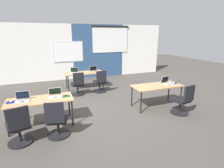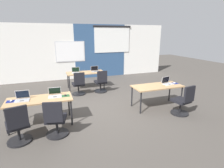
{
  "view_description": "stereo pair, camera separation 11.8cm",
  "coord_description": "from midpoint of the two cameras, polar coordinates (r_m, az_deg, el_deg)",
  "views": [
    {
      "loc": [
        -1.53,
        -5.11,
        2.31
      ],
      "look_at": [
        0.37,
        -0.17,
        0.79
      ],
      "focal_mm": 28.06,
      "sensor_mm": 36.0,
      "label": 1
    },
    {
      "loc": [
        -1.42,
        -5.15,
        2.31
      ],
      "look_at": [
        0.37,
        -0.17,
        0.79
      ],
      "focal_mm": 28.06,
      "sensor_mm": 36.0,
      "label": 2
    }
  ],
  "objects": [
    {
      "name": "chair_near_left_end",
      "position": [
        4.32,
        -28.71,
        -12.66
      ],
      "size": [
        0.54,
        0.59,
        0.92
      ],
      "rotation": [
        0.0,
        0.0,
        3.41
      ],
      "color": "black",
      "rests_on": "ground"
    },
    {
      "name": "ground_plane",
      "position": [
        5.82,
        -4.59,
        -7.44
      ],
      "size": [
        24.0,
        24.0,
        0.0
      ],
      "color": "#47423D"
    },
    {
      "name": "laptop_far_left",
      "position": [
        7.57,
        -12.57,
        3.89
      ],
      "size": [
        0.37,
        0.32,
        0.24
      ],
      "rotation": [
        0.0,
        0.0,
        -0.17
      ],
      "color": "#B7B7BC",
      "rests_on": "desk_far_center"
    },
    {
      "name": "desk_far_center",
      "position": [
        7.66,
        -9.4,
        3.35
      ],
      "size": [
        1.6,
        0.7,
        0.72
      ],
      "color": "tan",
      "rests_on": "ground"
    },
    {
      "name": "chair_near_right_end",
      "position": [
        5.55,
        21.43,
        -5.52
      ],
      "size": [
        0.52,
        0.57,
        0.92
      ],
      "rotation": [
        0.0,
        0.0,
        3.32
      ],
      "color": "black",
      "rests_on": "ground"
    },
    {
      "name": "laptop_near_left_inner",
      "position": [
        4.85,
        -18.65,
        -3.36
      ],
      "size": [
        0.34,
        0.32,
        0.23
      ],
      "rotation": [
        0.0,
        0.0,
        -0.03
      ],
      "color": "silver",
      "rests_on": "desk_near_left"
    },
    {
      "name": "mouse_near_left_end",
      "position": [
        4.91,
        -30.63,
        -4.92
      ],
      "size": [
        0.07,
        0.11,
        0.03
      ],
      "color": "silver",
      "rests_on": "mousepad_near_left_end"
    },
    {
      "name": "mousepad_near_left_end",
      "position": [
        4.92,
        -30.59,
        -5.13
      ],
      "size": [
        0.22,
        0.19,
        0.0
      ],
      "color": "navy",
      "rests_on": "desk_near_left"
    },
    {
      "name": "laptop_near_right_end",
      "position": [
        6.06,
        16.9,
        0.58
      ],
      "size": [
        0.37,
        0.33,
        0.23
      ],
      "rotation": [
        0.0,
        0.0,
        0.18
      ],
      "color": "silver",
      "rests_on": "desk_near_right"
    },
    {
      "name": "back_wall_assembly",
      "position": [
        9.49,
        -11.9,
        10.23
      ],
      "size": [
        10.0,
        0.27,
        2.8
      ],
      "color": "silver",
      "rests_on": "ground"
    },
    {
      "name": "mouse_near_left_inner",
      "position": [
        4.81,
        -15.51,
        -3.62
      ],
      "size": [
        0.07,
        0.11,
        0.03
      ],
      "color": "black",
      "rests_on": "mousepad_near_left_inner"
    },
    {
      "name": "chair_far_left",
      "position": [
        6.91,
        -11.55,
        -0.56
      ],
      "size": [
        0.52,
        0.55,
        0.92
      ],
      "rotation": [
        0.0,
        0.0,
        3.2
      ],
      "color": "black",
      "rests_on": "ground"
    },
    {
      "name": "laptop_far_right",
      "position": [
        7.74,
        -6.41,
        4.43
      ],
      "size": [
        0.34,
        0.3,
        0.23
      ],
      "rotation": [
        0.0,
        0.0,
        -0.04
      ],
      "color": "#9E9EA3",
      "rests_on": "desk_far_center"
    },
    {
      "name": "desk_near_right",
      "position": [
        5.8,
        13.84,
        -0.98
      ],
      "size": [
        1.6,
        0.7,
        0.72
      ],
      "color": "tan",
      "rests_on": "ground"
    },
    {
      "name": "chair_far_right",
      "position": [
        7.12,
        -4.36,
        0.22
      ],
      "size": [
        0.52,
        0.55,
        0.92
      ],
      "rotation": [
        0.0,
        0.0,
        3.17
      ],
      "color": "black",
      "rests_on": "ground"
    },
    {
      "name": "chair_near_left_inner",
      "position": [
        4.27,
        -18.24,
        -11.73
      ],
      "size": [
        0.53,
        0.58,
        0.92
      ],
      "rotation": [
        0.0,
        0.0,
        2.91
      ],
      "color": "black",
      "rests_on": "ground"
    },
    {
      "name": "mouse_near_right_end",
      "position": [
        6.21,
        18.99,
        0.49
      ],
      "size": [
        0.06,
        0.1,
        0.03
      ],
      "color": "silver",
      "rests_on": "mousepad_near_right_end"
    },
    {
      "name": "desk_near_left",
      "position": [
        4.83,
        -23.02,
        -5.28
      ],
      "size": [
        1.6,
        0.7,
        0.72
      ],
      "color": "tan",
      "rests_on": "ground"
    },
    {
      "name": "mousepad_near_right_end",
      "position": [
        6.21,
        18.98,
        0.32
      ],
      "size": [
        0.22,
        0.19,
        0.0
      ],
      "color": "navy",
      "rests_on": "desk_near_right"
    },
    {
      "name": "laptop_near_left_end",
      "position": [
        4.87,
        -27.78,
        -4.32
      ],
      "size": [
        0.34,
        0.3,
        0.23
      ],
      "rotation": [
        0.0,
        0.0,
        -0.05
      ],
      "color": "#B7B7BC",
      "rests_on": "desk_near_left"
    },
    {
      "name": "mousepad_near_left_inner",
      "position": [
        4.82,
        -15.5,
        -3.83
      ],
      "size": [
        0.22,
        0.19,
        0.0
      ],
      "color": "#23512D",
      "rests_on": "desk_near_left"
    }
  ]
}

